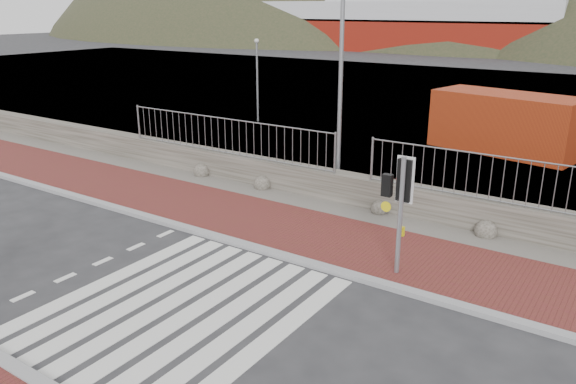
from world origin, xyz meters
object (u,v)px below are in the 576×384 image
Objects in this scene: traffic_signal_far at (400,190)px; streetlight at (344,58)px; ferry at (401,8)px; shipping_container at (506,123)px.

streetlight reaches higher than traffic_signal_far.
ferry is at bearing -66.54° from traffic_signal_far.
ferry reaches higher than shipping_container.
streetlight is at bearing -97.59° from shipping_container.
traffic_signal_far is 0.36× the size of streetlight.
ferry is 58.15m from shipping_container.
ferry is 64.39m from streetlight.
shipping_container is (26.72, -51.48, -4.19)m from ferry.
ferry is 70.00m from traffic_signal_far.
traffic_signal_far is (27.57, -64.25, -3.39)m from ferry.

